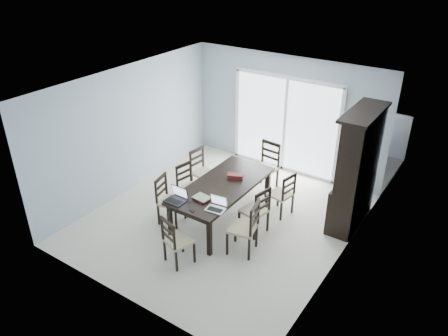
{
  "coord_description": "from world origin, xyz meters",
  "views": [
    {
      "loc": [
        3.86,
        -5.69,
        4.73
      ],
      "look_at": [
        0.04,
        0.0,
        1.1
      ],
      "focal_mm": 35.0,
      "sensor_mm": 36.0,
      "label": 1
    }
  ],
  "objects_px": {
    "laptop_dark": "(175,199)",
    "chair_left_near": "(167,195)",
    "chair_left_mid": "(188,181)",
    "laptop_silver": "(215,207)",
    "cell_phone": "(192,211)",
    "game_box": "(235,176)",
    "hot_tub": "(290,128)",
    "chair_end_far": "(267,161)",
    "chair_left_far": "(201,166)",
    "chair_right_far": "(284,190)",
    "chair_right_mid": "(258,206)",
    "dining_table": "(222,188)",
    "chair_right_near": "(248,223)",
    "chair_end_near": "(174,237)",
    "china_hutch": "(356,171)"
  },
  "relations": [
    {
      "from": "chair_left_near",
      "to": "chair_right_far",
      "type": "bearing_deg",
      "value": 117.48
    },
    {
      "from": "chair_end_far",
      "to": "game_box",
      "type": "relative_size",
      "value": 4.18
    },
    {
      "from": "chair_left_near",
      "to": "chair_left_mid",
      "type": "relative_size",
      "value": 1.02
    },
    {
      "from": "hot_tub",
      "to": "game_box",
      "type": "bearing_deg",
      "value": -81.64
    },
    {
      "from": "chair_end_far",
      "to": "chair_end_near",
      "type": "bearing_deg",
      "value": 95.5
    },
    {
      "from": "chair_left_mid",
      "to": "laptop_silver",
      "type": "xyz_separation_m",
      "value": [
        1.2,
        -0.77,
        0.25
      ]
    },
    {
      "from": "chair_left_far",
      "to": "chair_right_far",
      "type": "distance_m",
      "value": 1.85
    },
    {
      "from": "chair_right_far",
      "to": "laptop_silver",
      "type": "relative_size",
      "value": 3.04
    },
    {
      "from": "chair_right_mid",
      "to": "laptop_dark",
      "type": "xyz_separation_m",
      "value": [
        -1.12,
        -0.9,
        0.24
      ]
    },
    {
      "from": "chair_left_near",
      "to": "chair_right_mid",
      "type": "relative_size",
      "value": 0.99
    },
    {
      "from": "dining_table",
      "to": "chair_right_far",
      "type": "bearing_deg",
      "value": 40.2
    },
    {
      "from": "cell_phone",
      "to": "game_box",
      "type": "bearing_deg",
      "value": 114.21
    },
    {
      "from": "chair_end_near",
      "to": "hot_tub",
      "type": "height_order",
      "value": "chair_end_near"
    },
    {
      "from": "dining_table",
      "to": "game_box",
      "type": "height_order",
      "value": "game_box"
    },
    {
      "from": "dining_table",
      "to": "chair_left_far",
      "type": "relative_size",
      "value": 2.03
    },
    {
      "from": "chair_right_far",
      "to": "china_hutch",
      "type": "bearing_deg",
      "value": -55.39
    },
    {
      "from": "laptop_dark",
      "to": "game_box",
      "type": "xyz_separation_m",
      "value": [
        0.4,
        1.28,
        -0.02
      ]
    },
    {
      "from": "laptop_dark",
      "to": "chair_left_near",
      "type": "bearing_deg",
      "value": 146.47
    },
    {
      "from": "chair_end_far",
      "to": "laptop_silver",
      "type": "xyz_separation_m",
      "value": [
        0.25,
        -2.25,
        0.17
      ]
    },
    {
      "from": "game_box",
      "to": "chair_end_near",
      "type": "bearing_deg",
      "value": -89.32
    },
    {
      "from": "chair_right_far",
      "to": "game_box",
      "type": "height_order",
      "value": "chair_right_far"
    },
    {
      "from": "laptop_dark",
      "to": "dining_table",
      "type": "bearing_deg",
      "value": 70.61
    },
    {
      "from": "dining_table",
      "to": "chair_left_far",
      "type": "bearing_deg",
      "value": 146.77
    },
    {
      "from": "chair_end_far",
      "to": "game_box",
      "type": "bearing_deg",
      "value": 93.16
    },
    {
      "from": "chair_left_far",
      "to": "cell_phone",
      "type": "distance_m",
      "value": 1.93
    },
    {
      "from": "laptop_dark",
      "to": "game_box",
      "type": "relative_size",
      "value": 1.22
    },
    {
      "from": "cell_phone",
      "to": "hot_tub",
      "type": "xyz_separation_m",
      "value": [
        -0.5,
        4.64,
        -0.25
      ]
    },
    {
      "from": "chair_end_far",
      "to": "china_hutch",
      "type": "bearing_deg",
      "value": 179.31
    },
    {
      "from": "chair_left_near",
      "to": "laptop_silver",
      "type": "relative_size",
      "value": 3.14
    },
    {
      "from": "chair_left_near",
      "to": "chair_end_far",
      "type": "xyz_separation_m",
      "value": [
        0.94,
        2.1,
        0.07
      ]
    },
    {
      "from": "chair_left_near",
      "to": "laptop_dark",
      "type": "xyz_separation_m",
      "value": [
        0.47,
        -0.32,
        0.24
      ]
    },
    {
      "from": "laptop_dark",
      "to": "hot_tub",
      "type": "relative_size",
      "value": 0.18
    },
    {
      "from": "dining_table",
      "to": "chair_left_far",
      "type": "distance_m",
      "value": 1.15
    },
    {
      "from": "chair_end_far",
      "to": "chair_right_far",
      "type": "bearing_deg",
      "value": 142.81
    },
    {
      "from": "chair_left_near",
      "to": "chair_right_mid",
      "type": "height_order",
      "value": "chair_right_mid"
    },
    {
      "from": "laptop_dark",
      "to": "hot_tub",
      "type": "xyz_separation_m",
      "value": [
        -0.08,
        4.58,
        -0.3
      ]
    },
    {
      "from": "chair_end_far",
      "to": "cell_phone",
      "type": "distance_m",
      "value": 2.49
    },
    {
      "from": "chair_end_far",
      "to": "laptop_silver",
      "type": "bearing_deg",
      "value": 102.74
    },
    {
      "from": "laptop_silver",
      "to": "chair_end_far",
      "type": "bearing_deg",
      "value": 89.25
    },
    {
      "from": "chair_right_far",
      "to": "laptop_dark",
      "type": "distance_m",
      "value": 2.11
    },
    {
      "from": "chair_right_near",
      "to": "laptop_dark",
      "type": "distance_m",
      "value": 1.31
    },
    {
      "from": "chair_left_near",
      "to": "game_box",
      "type": "xyz_separation_m",
      "value": [
        0.88,
        0.96,
        0.22
      ]
    },
    {
      "from": "chair_left_mid",
      "to": "chair_end_near",
      "type": "bearing_deg",
      "value": 41.3
    },
    {
      "from": "chair_left_near",
      "to": "chair_left_far",
      "type": "height_order",
      "value": "chair_left_far"
    },
    {
      "from": "chair_left_mid",
      "to": "game_box",
      "type": "bearing_deg",
      "value": 121.24
    },
    {
      "from": "laptop_dark",
      "to": "chair_end_near",
      "type": "bearing_deg",
      "value": -51.91
    },
    {
      "from": "game_box",
      "to": "hot_tub",
      "type": "bearing_deg",
      "value": 98.36
    },
    {
      "from": "chair_end_far",
      "to": "chair_left_far",
      "type": "bearing_deg",
      "value": 44.58
    },
    {
      "from": "chair_left_near",
      "to": "laptop_silver",
      "type": "distance_m",
      "value": 1.23
    },
    {
      "from": "china_hutch",
      "to": "laptop_silver",
      "type": "xyz_separation_m",
      "value": [
        -1.64,
        -2.02,
        -0.27
      ]
    }
  ]
}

